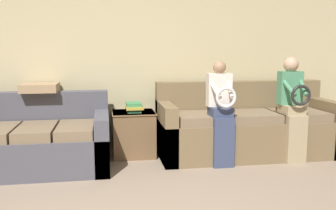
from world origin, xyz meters
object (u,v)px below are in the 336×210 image
(couch_side, at_px, (39,142))
(child_left_seated, at_px, (221,108))
(side_shelf, at_px, (134,133))
(book_stack, at_px, (134,107))
(child_right_seated, at_px, (293,104))
(throw_pillow, at_px, (40,88))
(couch_main, at_px, (246,128))

(couch_side, xyz_separation_m, child_left_seated, (2.12, -0.22, 0.38))
(side_shelf, distance_m, book_stack, 0.34)
(couch_side, distance_m, child_left_seated, 2.16)
(couch_side, relative_size, child_left_seated, 1.29)
(child_left_seated, relative_size, child_right_seated, 0.97)
(child_right_seated, distance_m, throw_pillow, 3.11)
(couch_side, relative_size, book_stack, 5.19)
(couch_side, xyz_separation_m, side_shelf, (1.12, 0.33, -0.01))
(child_right_seated, bearing_deg, couch_side, 175.97)
(child_left_seated, distance_m, side_shelf, 1.20)
(child_left_seated, distance_m, throw_pillow, 2.22)
(couch_side, distance_m, throw_pillow, 0.70)
(book_stack, height_order, throw_pillow, throw_pillow)
(child_right_seated, bearing_deg, side_shelf, 164.06)
(couch_side, xyz_separation_m, throw_pillow, (-0.02, 0.35, 0.60))
(side_shelf, bearing_deg, book_stack, 18.20)
(child_left_seated, xyz_separation_m, side_shelf, (-1.00, 0.55, -0.39))
(side_shelf, xyz_separation_m, book_stack, (0.01, 0.00, 0.34))
(child_right_seated, xyz_separation_m, book_stack, (-1.90, 0.55, -0.08))
(child_right_seated, relative_size, throw_pillow, 2.96)
(child_left_seated, relative_size, side_shelf, 2.14)
(child_right_seated, bearing_deg, couch_main, 142.74)
(couch_side, distance_m, child_right_seated, 3.06)
(couch_main, bearing_deg, child_right_seated, -37.26)
(couch_side, height_order, child_left_seated, child_left_seated)
(side_shelf, relative_size, throw_pillow, 1.34)
(couch_side, height_order, side_shelf, couch_side)
(side_shelf, bearing_deg, couch_side, -163.52)
(couch_main, distance_m, couch_side, 2.58)
(couch_main, distance_m, child_right_seated, 0.68)
(couch_main, height_order, book_stack, couch_main)
(couch_main, xyz_separation_m, throw_pillow, (-2.59, 0.22, 0.56))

